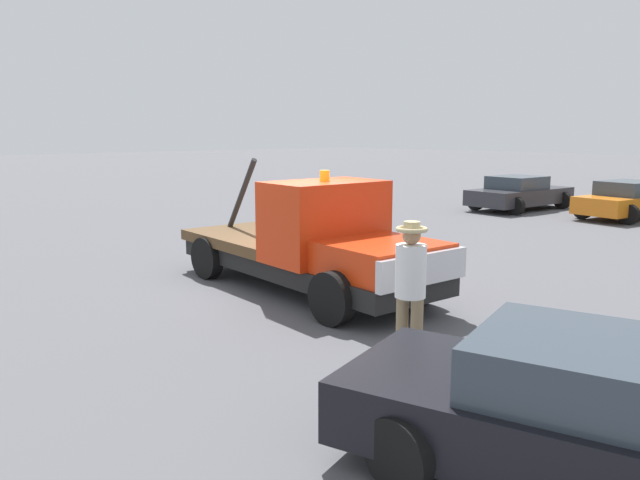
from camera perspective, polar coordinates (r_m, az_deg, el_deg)
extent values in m
plane|color=#545459|center=(12.33, -1.57, -4.52)|extent=(160.00, 160.00, 0.00)
cube|color=black|center=(12.21, -1.58, -2.12)|extent=(6.27, 2.34, 0.35)
cube|color=red|center=(10.46, 5.72, -1.68)|extent=(1.84, 1.94, 0.55)
cube|color=silver|center=(9.85, 9.41, -2.66)|extent=(0.25, 1.94, 0.50)
cube|color=red|center=(11.52, 0.42, 1.76)|extent=(1.49, 2.24, 1.47)
cube|color=brown|center=(13.40, -5.54, 0.16)|extent=(3.21, 2.35, 0.22)
cylinder|color=black|center=(13.86, -7.17, 4.16)|extent=(1.19, 0.20, 1.63)
cylinder|color=orange|center=(11.43, 0.43, 5.90)|extent=(0.18, 0.18, 0.20)
cylinder|color=black|center=(11.36, 9.09, -3.61)|extent=(0.88, 0.26, 0.88)
cylinder|color=black|center=(9.98, 1.08, -5.37)|extent=(0.88, 0.26, 0.88)
cylinder|color=black|center=(14.40, -3.10, -0.63)|extent=(0.88, 0.26, 0.88)
cylinder|color=black|center=(13.35, -10.29, -1.62)|extent=(0.88, 0.26, 0.88)
cube|color=black|center=(6.05, 26.59, -15.96)|extent=(5.31, 3.22, 0.60)
cube|color=#333D47|center=(5.85, 24.55, -10.81)|extent=(2.48, 2.18, 0.50)
cylinder|color=black|center=(7.21, 13.28, -12.61)|extent=(0.68, 0.22, 0.68)
cylinder|color=black|center=(5.69, 7.36, -18.83)|extent=(0.68, 0.22, 0.68)
cylinder|color=#847051|center=(8.49, 8.82, -8.22)|extent=(0.17, 0.17, 0.89)
cylinder|color=#847051|center=(8.59, 7.51, -7.95)|extent=(0.17, 0.17, 0.89)
cylinder|color=white|center=(8.33, 8.29, -2.83)|extent=(0.41, 0.41, 0.71)
sphere|color=#A87A56|center=(8.24, 8.37, 0.40)|extent=(0.24, 0.24, 0.24)
torus|color=tan|center=(8.22, 8.39, 0.98)|extent=(0.42, 0.42, 0.06)
cylinder|color=tan|center=(8.22, 8.40, 1.31)|extent=(0.22, 0.22, 0.11)
cube|color=#2D2D33|center=(26.01, 17.80, 3.85)|extent=(2.31, 4.72, 0.60)
cube|color=#333D47|center=(25.77, 17.57, 5.04)|extent=(1.86, 2.06, 0.50)
cylinder|color=black|center=(27.82, 18.06, 3.79)|extent=(0.68, 0.22, 0.68)
cylinder|color=black|center=(26.83, 21.29, 3.39)|extent=(0.68, 0.22, 0.68)
cylinder|color=black|center=(25.33, 14.05, 3.42)|extent=(0.68, 0.22, 0.68)
cylinder|color=black|center=(24.24, 17.45, 2.98)|extent=(0.68, 0.22, 0.68)
cube|color=orange|center=(24.90, 26.54, 3.03)|extent=(2.43, 4.79, 0.60)
cube|color=#333D47|center=(24.65, 26.37, 4.27)|extent=(1.83, 2.13, 0.50)
cylinder|color=black|center=(26.68, 26.61, 2.98)|extent=(0.68, 0.22, 0.68)
cylinder|color=black|center=(24.03, 22.91, 2.60)|extent=(0.68, 0.22, 0.68)
cylinder|color=black|center=(23.16, 26.38, 2.10)|extent=(0.68, 0.22, 0.68)
cube|color=black|center=(14.94, 2.84, -1.88)|extent=(0.40, 0.40, 0.04)
cone|color=orange|center=(14.89, 2.84, -0.92)|extent=(0.36, 0.36, 0.55)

